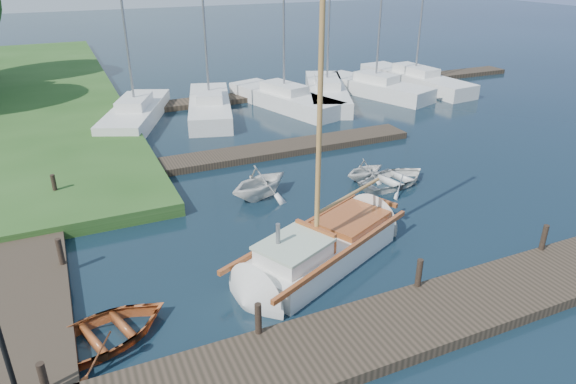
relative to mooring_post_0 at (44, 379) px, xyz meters
name	(u,v)px	position (x,y,z in m)	size (l,w,h in m)	color
ground	(288,224)	(7.50, 5.00, -0.70)	(160.00, 160.00, 0.00)	black
near_dock	(391,328)	(7.50, -1.00, -0.55)	(18.00, 2.20, 0.30)	#2A231A
left_dock	(26,243)	(-0.50, 7.00, -0.55)	(2.20, 18.00, 0.30)	#2A231A
far_dock	(269,151)	(9.50, 11.50, -0.55)	(14.00, 1.60, 0.30)	#2A231A
pontoon	(326,88)	(17.50, 21.00, -0.55)	(30.00, 1.60, 0.30)	#2A231A
mooring_post_0	(44,379)	(0.00, 0.00, 0.00)	(0.16, 0.16, 0.80)	black
mooring_post_1	(258,318)	(4.50, 0.00, 0.00)	(0.16, 0.16, 0.80)	black
mooring_post_2	(419,273)	(9.00, 0.00, 0.00)	(0.16, 0.16, 0.80)	black
mooring_post_3	(544,237)	(13.50, 0.00, 0.00)	(0.16, 0.16, 0.80)	black
mooring_post_4	(60,251)	(0.50, 5.00, 0.00)	(0.16, 0.16, 0.80)	black
mooring_post_5	(54,185)	(0.50, 10.00, 0.00)	(0.16, 0.16, 0.80)	black
lamp_post	(1,340)	(-0.50, 0.00, 1.17)	(0.24, 0.24, 2.44)	black
sailboat	(324,250)	(7.56, 2.57, -0.36)	(7.31, 4.78, 9.83)	white
dinghy	(102,331)	(1.19, 1.49, -0.36)	(2.36, 3.30, 0.68)	brown
tender_b	(259,180)	(7.44, 7.43, -0.01)	(2.25, 2.61, 1.38)	white
tender_c	(395,177)	(12.68, 6.31, -0.38)	(2.23, 3.12, 0.65)	white
tender_d	(366,168)	(11.91, 7.22, -0.21)	(1.61, 1.87, 0.98)	white
marina_boat_0	(136,112)	(4.79, 18.87, -0.12)	(5.02, 7.86, 11.45)	white
marina_boat_1	(210,105)	(8.84, 18.70, -0.14)	(4.27, 8.29, 10.00)	white
marina_boat_2	(284,97)	(13.31, 18.45, -0.12)	(4.41, 8.47, 12.61)	white
marina_boat_3	(327,91)	(16.40, 18.88, -0.13)	(5.50, 8.94, 10.78)	white
marina_boat_4	(375,86)	(19.81, 18.65, -0.12)	(4.66, 7.92, 11.86)	white
marina_boat_5	(415,79)	(23.56, 19.51, -0.14)	(3.12, 9.43, 10.23)	white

